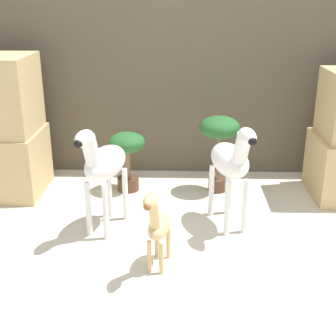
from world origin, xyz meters
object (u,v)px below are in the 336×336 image
object	(u,v)px
potted_palm_front	(219,134)
potted_palm_back	(127,151)
zebra_left	(103,164)
giraffe_figurine	(157,224)
zebra_right	(231,161)

from	to	relation	value
potted_palm_front	potted_palm_back	xyz separation A→B (m)	(-0.73, -0.00, -0.14)
zebra_left	giraffe_figurine	world-z (taller)	zebra_left
zebra_right	zebra_left	size ratio (longest dim) A/B	1.00
zebra_left	zebra_right	bearing A→B (deg)	5.20
zebra_right	zebra_left	world-z (taller)	same
zebra_right	potted_palm_front	distance (m)	0.61
zebra_right	giraffe_figurine	world-z (taller)	zebra_right
potted_palm_front	potted_palm_back	bearing A→B (deg)	-179.65
giraffe_figurine	potted_palm_front	distance (m)	1.25
giraffe_figurine	potted_palm_front	xyz separation A→B (m)	(0.43, 1.16, 0.19)
potted_palm_back	zebra_right	bearing A→B (deg)	-38.28
giraffe_figurine	potted_palm_front	world-z (taller)	potted_palm_front
giraffe_figurine	potted_palm_front	size ratio (longest dim) A/B	0.87
zebra_right	potted_palm_back	size ratio (longest dim) A/B	1.57
potted_palm_front	potted_palm_back	size ratio (longest dim) A/B	1.28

